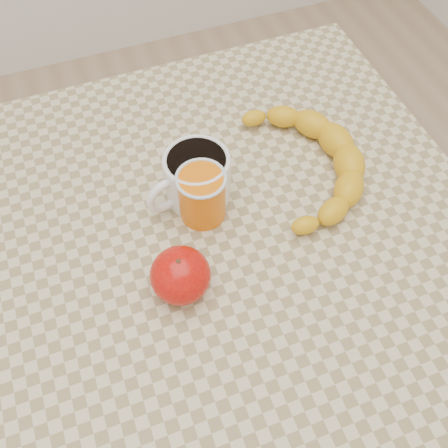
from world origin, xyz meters
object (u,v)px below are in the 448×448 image
object	(u,v)px
table	(224,260)
banana	(307,162)
coffee_mug	(196,177)
orange_juice_glass	(202,195)
apple	(180,275)

from	to	relation	value
table	banana	world-z (taller)	banana
table	coffee_mug	world-z (taller)	coffee_mug
banana	table	bearing A→B (deg)	-146.16
coffee_mug	table	bearing A→B (deg)	-78.84
orange_juice_glass	table	bearing A→B (deg)	-67.40
orange_juice_glass	apple	world-z (taller)	orange_juice_glass
table	orange_juice_glass	size ratio (longest dim) A/B	9.23
orange_juice_glass	apple	xyz separation A→B (m)	(-0.07, -0.11, -0.01)
coffee_mug	orange_juice_glass	xyz separation A→B (m)	(-0.00, -0.03, -0.00)
table	apple	bearing A→B (deg)	-142.41
table	banana	xyz separation A→B (m)	(0.16, 0.06, 0.11)
table	orange_juice_glass	bearing A→B (deg)	112.60
table	coffee_mug	distance (m)	0.15
coffee_mug	apple	size ratio (longest dim) A/B	1.37
orange_juice_glass	apple	bearing A→B (deg)	-121.99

